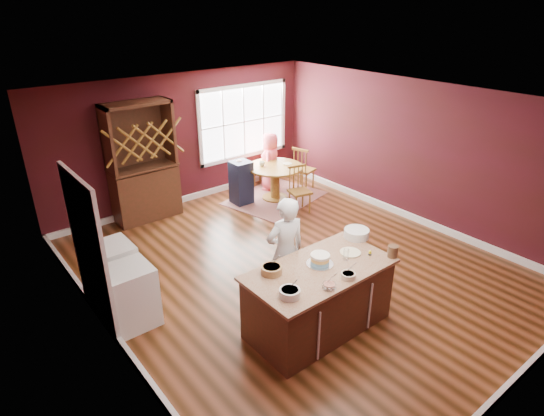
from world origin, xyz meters
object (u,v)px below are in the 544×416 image
Objects in this scene: high_chair at (241,182)px; dryer at (112,274)px; hutch at (142,163)px; layer_cake at (320,259)px; dining_table at (275,176)px; seated_woman at (270,162)px; kitchen_island at (318,299)px; chair_east at (304,168)px; chair_north at (263,164)px; chair_south at (300,190)px; baker at (285,252)px; toddler at (237,167)px; washer at (131,296)px.

dryer is (-3.45, -1.72, -0.04)m from high_chair.
layer_cake is at bearing -85.43° from hutch.
dryer is at bearing -160.82° from dining_table.
kitchen_island is at bearing 20.48° from seated_woman.
chair_east is 0.77m from seated_woman.
chair_north is (2.61, 4.53, 0.07)m from kitchen_island.
high_chair is (1.51, 3.91, -0.51)m from layer_cake.
chair_south reaches higher than kitchen_island.
chair_north is 1.17m from high_chair.
chair_south is 0.95× the size of chair_north.
seated_woman is (2.51, 3.47, -0.15)m from baker.
dryer is at bearing 131.52° from layer_cake.
chair_east is 1.24m from chair_south.
kitchen_island is at bearing -50.27° from dryer.
high_chair is (1.58, 3.97, 0.05)m from kitchen_island.
chair_south is 3.72× the size of toddler.
high_chair is 0.42× the size of hutch.
chair_north reaches higher than chair_south.
toddler is at bearing 61.30° from chair_east.
chair_north is 0.38m from seated_woman.
kitchen_island is 4.88m from chair_east.
toddler is at bearing 35.56° from washer.
hutch is (-2.91, 0.02, 0.65)m from chair_north.
chair_east reaches higher than high_chair.
washer is at bearing 4.42° from chair_north.
chair_north is 3.90× the size of toddler.
baker reaches higher than chair_north.
toddler is (-0.04, 0.08, 0.32)m from high_chair.
high_chair is (-0.67, 1.11, 0.00)m from chair_south.
chair_east is at bearing 49.84° from kitchen_island.
dining_table is 0.52× the size of hutch.
kitchen_island is 4.28m from high_chair.
chair_north is at bearing 24.13° from toddler.
toddler is at bearing -4.50° from chair_north.
seated_woman is 1.47× the size of dryer.
seated_woman is 1.54× the size of washer.
dining_table is 0.86m from chair_east.
seated_woman is (-0.06, -0.34, 0.16)m from chair_north.
layer_cake is 0.26× the size of seated_woman.
kitchen_island is 4.62m from hutch.
chair_east is at bearing 1.63° from dining_table.
chair_south is 1.12× the size of washer.
layer_cake is (0.02, -0.65, 0.18)m from baker.
chair_east is at bearing -13.56° from hutch.
hutch reaches higher than washer.
baker is (0.04, 0.72, 0.37)m from kitchen_island.
baker reaches higher than dryer.
kitchen_island is at bearing -111.32° from high_chair.
dining_table is 1.24× the size of chair_south.
kitchen_island is 2.93m from dryer.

